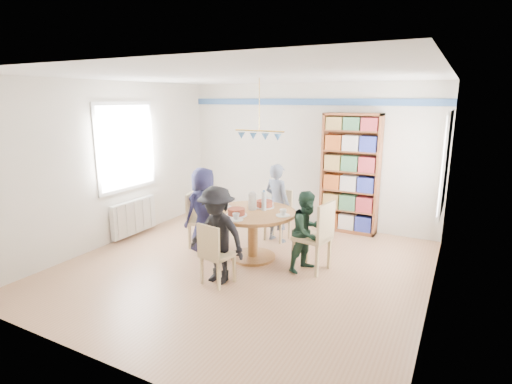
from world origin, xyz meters
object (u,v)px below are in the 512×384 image
Objects in this scene: chair_right at (318,234)px; person_left at (204,209)px; chair_far at (279,212)px; bookshelf at (350,175)px; dining_table at (253,223)px; chair_left at (197,217)px; person_near at (217,235)px; radiator at (134,217)px; person_far at (277,203)px; person_right at (307,231)px; chair_near at (214,252)px.

person_left reaches higher than chair_right.
bookshelf reaches higher than chair_far.
dining_table is 1.06m from chair_left.
person_near is (-1.07, -0.94, 0.09)m from chair_right.
radiator is 0.74× the size of person_far.
person_far is 1.49m from bookshelf.
chair_far is at bearing 24.68° from radiator.
dining_table is at bearing 1.96° from radiator.
person_left is at bearing 138.57° from person_near.
person_left is at bearing 110.65° from person_right.
radiator is at bearing 165.31° from person_near.
dining_table is 0.96× the size of person_left.
person_left is (1.50, 0.03, 0.33)m from radiator.
bookshelf is (0.98, 2.90, 0.41)m from person_near.
person_right is at bearing -167.99° from chair_right.
dining_table is (2.37, 0.08, 0.21)m from radiator.
chair_left is at bearing 178.33° from dining_table.
chair_right is (2.10, -0.03, 0.06)m from chair_left.
dining_table is 1.12× the size of person_right.
chair_far is 1.02× the size of chair_near.
dining_table is 1.04m from chair_right.
person_left is 1.00× the size of person_far.
bookshelf is (0.95, 1.96, 0.51)m from dining_table.
person_near is (2.34, -0.86, 0.31)m from radiator.
person_left is (-0.86, -1.05, 0.20)m from chair_far.
person_right is at bearing -48.83° from chair_far.
person_far is at bearing 64.80° from person_right.
person_near is 3.09m from bookshelf.
dining_table is 1.50× the size of chair_far.
chair_left is 1.05× the size of chair_far.
person_left is 1.26m from person_far.
person_far is (-1.04, 0.87, 0.11)m from chair_right.
chair_left is at bearing 4.89° from radiator.
person_left reaches higher than person_near.
chair_left is at bearing -95.59° from person_left.
chair_right reaches higher than chair_far.
person_near is at bearing -43.27° from chair_left.
bookshelf reaches higher than chair_near.
person_right is 0.86× the size of person_far.
chair_near is at bearing -45.84° from chair_left.
person_far reaches higher than radiator.
chair_left is 1.96m from person_right.
person_right is (0.89, -0.03, 0.03)m from dining_table.
chair_left is 1.43m from chair_far.
dining_table is 0.89m from person_right.
chair_far is at bearing 61.33° from person_right.
chair_right is 0.88× the size of person_right.
bookshelf is at bearing 43.84° from chair_left.
chair_left is at bearing 179.15° from chair_right.
chair_near is at bearing 56.50° from person_left.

